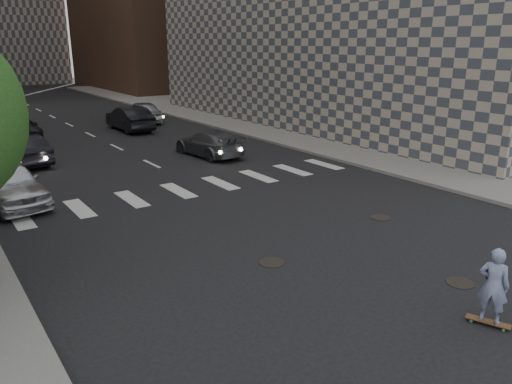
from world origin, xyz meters
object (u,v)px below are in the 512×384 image
traffic_car_d (143,112)px  traffic_car_a (22,150)px  skateboarder (494,286)px  silver_sedan (7,184)px  traffic_car_e (130,119)px  traffic_car_c (19,130)px  traffic_car_b (209,143)px

traffic_car_d → traffic_car_a: bearing=49.3°
traffic_car_d → skateboarder: bearing=87.7°
silver_sedan → traffic_car_e: size_ratio=0.97×
traffic_car_a → traffic_car_c: size_ratio=0.86×
traffic_car_d → silver_sedan: bearing=60.0°
silver_sedan → traffic_car_a: silver_sedan is taller
skateboarder → silver_sedan: size_ratio=0.37×
skateboarder → traffic_car_b: size_ratio=0.39×
skateboarder → traffic_car_a: size_ratio=0.41×
traffic_car_d → traffic_car_e: traffic_car_e is taller
silver_sedan → traffic_car_b: 10.74m
traffic_car_b → silver_sedan: bearing=11.5°
traffic_car_c → traffic_car_d: bearing=-156.9°
silver_sedan → traffic_car_e: (9.77, 13.06, -0.00)m
silver_sedan → traffic_car_e: 16.31m
skateboarder → silver_sedan: skateboarder is taller
traffic_car_c → traffic_car_d: size_ratio=1.08×
traffic_car_b → traffic_car_c: 12.61m
traffic_car_b → traffic_car_c: traffic_car_c is taller
traffic_car_a → traffic_car_c: (1.04, 6.60, -0.02)m
traffic_car_c → traffic_car_d: (9.17, 2.73, 0.10)m
traffic_car_a → traffic_car_e: traffic_car_e is taller
silver_sedan → traffic_car_c: (2.77, 13.18, -0.11)m
skateboarder → traffic_car_e: bearing=62.2°
skateboarder → traffic_car_c: 28.43m
traffic_car_a → traffic_car_c: 6.68m
traffic_car_a → traffic_car_b: 9.26m
silver_sedan → traffic_car_b: (10.29, 3.06, -0.16)m
traffic_car_b → traffic_car_d: bearing=-102.3°
traffic_car_a → traffic_car_d: bearing=-145.3°
traffic_car_a → traffic_car_b: (8.57, -3.52, -0.06)m
traffic_car_b → traffic_car_e: (-0.52, 10.00, 0.16)m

